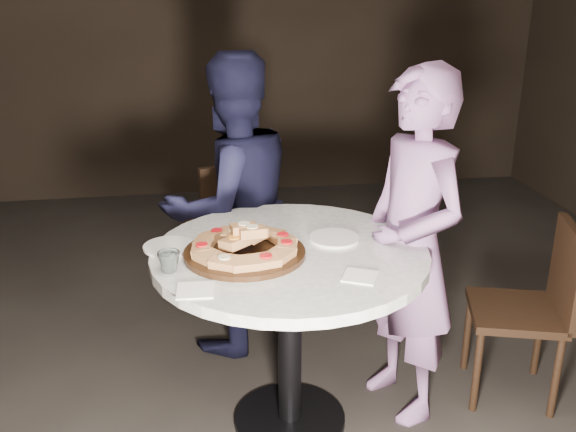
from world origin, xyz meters
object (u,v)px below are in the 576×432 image
at_px(serving_board, 245,253).
at_px(diner_teal, 412,248).
at_px(focaccia_pile, 244,243).
at_px(diner_navy, 232,207).
at_px(chair_right, 537,300).
at_px(table, 290,285).
at_px(chair_far, 232,223).
at_px(water_glass, 169,262).

bearing_deg(serving_board, diner_teal, 7.21).
distance_m(focaccia_pile, diner_navy, 0.78).
relative_size(serving_board, diner_navy, 0.31).
bearing_deg(chair_right, table, -71.03).
relative_size(table, serving_board, 2.95).
relative_size(chair_far, diner_navy, 0.59).
height_order(serving_board, water_glass, water_glass).
bearing_deg(water_glass, focaccia_pile, 19.45).
xyz_separation_m(table, serving_board, (-0.19, -0.03, 0.17)).
relative_size(chair_right, diner_teal, 0.55).
bearing_deg(water_glass, diner_teal, 10.72).
height_order(table, diner_teal, diner_teal).
distance_m(table, chair_right, 1.18).
xyz_separation_m(chair_far, chair_right, (1.32, -1.14, -0.03)).
relative_size(water_glass, diner_navy, 0.05).
bearing_deg(diner_navy, diner_teal, 112.76).
relative_size(table, diner_navy, 0.92).
bearing_deg(diner_teal, chair_right, 70.87).
bearing_deg(chair_far, focaccia_pile, 73.84).
bearing_deg(serving_board, table, 8.13).
relative_size(water_glass, chair_right, 0.10).
relative_size(table, chair_right, 1.66).
distance_m(water_glass, chair_far, 1.39).
xyz_separation_m(serving_board, water_glass, (-0.30, -0.10, 0.03)).
xyz_separation_m(chair_far, diner_teal, (0.71, -1.11, 0.26)).
bearing_deg(chair_right, serving_board, -70.17).
bearing_deg(diner_teal, focaccia_pile, -99.64).
xyz_separation_m(table, chair_far, (-0.16, 1.18, -0.16)).
bearing_deg(focaccia_pile, water_glass, -160.55).
height_order(serving_board, chair_far, chair_far).
xyz_separation_m(water_glass, diner_teal, (1.03, 0.20, -0.10)).
bearing_deg(chair_right, diner_teal, -75.45).
height_order(focaccia_pile, chair_right, focaccia_pile).
bearing_deg(water_glass, chair_far, 75.95).
relative_size(serving_board, diner_teal, 0.31).
bearing_deg(diner_navy, serving_board, 65.09).
distance_m(focaccia_pile, diner_teal, 0.75).
distance_m(serving_board, diner_teal, 0.75).
relative_size(serving_board, chair_far, 0.53).
bearing_deg(serving_board, water_glass, -160.95).
height_order(chair_right, diner_teal, diner_teal).
bearing_deg(diner_navy, table, 79.36).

